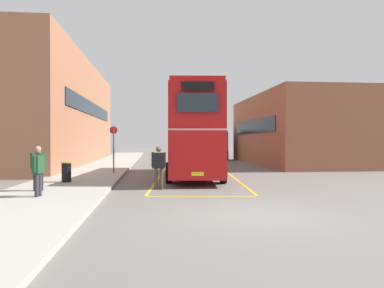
{
  "coord_description": "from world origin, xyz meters",
  "views": [
    {
      "loc": [
        -2.73,
        -9.44,
        2.04
      ],
      "look_at": [
        -0.52,
        11.66,
        1.81
      ],
      "focal_mm": 33.33,
      "sensor_mm": 36.0,
      "label": 1
    }
  ],
  "objects": [
    {
      "name": "double_decker_bus",
      "position": [
        -0.53,
        10.26,
        2.51
      ],
      "size": [
        3.44,
        10.23,
        4.75
      ],
      "color": "black",
      "rests_on": "ground"
    },
    {
      "name": "pedestrian_waiting_far",
      "position": [
        -6.63,
        2.98,
        1.07
      ],
      "size": [
        0.3,
        0.54,
        1.62
      ],
      "color": "#2D2D38",
      "rests_on": "sidewalk_left"
    },
    {
      "name": "depot_building_right",
      "position": [
        9.56,
        19.85,
        2.88
      ],
      "size": [
        8.19,
        15.04,
        5.76
      ],
      "color": "brown",
      "rests_on": "ground"
    },
    {
      "name": "bay_marking_yellow",
      "position": [
        -0.61,
        8.37,
        0.0
      ],
      "size": [
        5.21,
        12.4,
        0.01
      ],
      "color": "gold",
      "rests_on": "ground"
    },
    {
      "name": "brick_building_left",
      "position": [
        -10.64,
        22.04,
        4.29
      ],
      "size": [
        5.14,
        24.87,
        8.57
      ],
      "color": "#9E6647",
      "rests_on": "ground"
    },
    {
      "name": "single_deck_bus",
      "position": [
        3.84,
        30.01,
        1.64
      ],
      "size": [
        3.58,
        9.82,
        3.02
      ],
      "color": "black",
      "rests_on": "ground"
    },
    {
      "name": "sidewalk_left",
      "position": [
        -6.5,
        16.8,
        0.07
      ],
      "size": [
        4.0,
        57.6,
        0.14
      ],
      "primitive_type": "cube",
      "color": "#A39E93",
      "rests_on": "ground"
    },
    {
      "name": "ground_plane",
      "position": [
        0.0,
        14.4,
        0.0
      ],
      "size": [
        135.6,
        135.6,
        0.0
      ],
      "primitive_type": "plane",
      "color": "#66605B"
    },
    {
      "name": "bus_stop_sign",
      "position": [
        -5.1,
        11.44,
        1.76
      ],
      "size": [
        0.44,
        0.08,
        2.69
      ],
      "color": "#4C4C51",
      "rests_on": "sidewalk_left"
    },
    {
      "name": "pedestrian_boarding",
      "position": [
        -2.57,
        5.28,
        1.04
      ],
      "size": [
        0.59,
        0.29,
        1.78
      ],
      "color": "#473828",
      "rests_on": "ground"
    },
    {
      "name": "litter_bin",
      "position": [
        -6.72,
        7.16,
        0.59
      ],
      "size": [
        0.44,
        0.44,
        0.9
      ],
      "color": "black",
      "rests_on": "sidewalk_left"
    },
    {
      "name": "pedestrian_waiting_near",
      "position": [
        -7.08,
        4.41,
        1.1
      ],
      "size": [
        0.52,
        0.44,
        1.67
      ],
      "color": "black",
      "rests_on": "sidewalk_left"
    }
  ]
}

